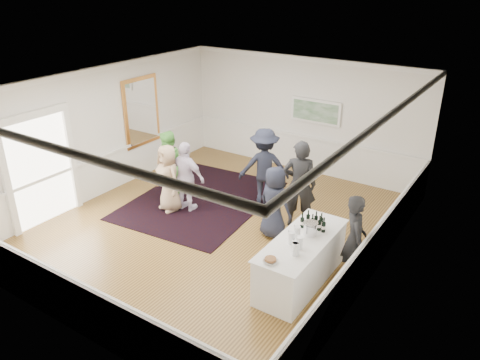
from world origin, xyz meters
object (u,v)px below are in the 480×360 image
Objects in this scene: ice_bucket at (310,229)px; nut_bowl at (270,260)px; guest_lilac at (186,177)px; guest_green at (168,166)px; serving_table at (301,261)px; bartender at (354,239)px; guest_dark_a at (264,166)px; guest_navy at (275,203)px; guest_tan at (168,178)px; guest_dark_b at (299,184)px.

ice_bucket reaches higher than nut_bowl.
guest_green is at bearing -16.94° from guest_lilac.
ice_bucket is at bearing 78.57° from serving_table.
bartender is 3.53m from guest_dark_a.
guest_navy reaches higher than ice_bucket.
guest_dark_a is at bearing 135.64° from ice_bucket.
guest_tan is 2.30m from guest_dark_a.
guest_dark_b reaches higher than bartender.
guest_navy is at bearing 179.77° from guest_lilac.
bartender is 1.06× the size of guest_tan.
nut_bowl is (-0.11, -0.94, 0.49)m from serving_table.
guest_navy is 2.38m from nut_bowl.
guest_tan is at bearing 154.55° from nut_bowl.
guest_tan is 0.81× the size of guest_dark_b.
guest_green is (-4.29, 1.29, 0.42)m from serving_table.
guest_tan is 0.42m from guest_lilac.
serving_table is 3.73m from guest_lilac.
ice_bucket is (-0.70, -0.36, 0.16)m from bartender.
nut_bowl is at bearing 50.80° from guest_green.
guest_lilac is 0.84× the size of guest_dark_b.
guest_navy is (1.02, -1.28, -0.15)m from guest_dark_a.
nut_bowl reaches higher than serving_table.
guest_navy is 6.66× the size of nut_bowl.
bartender is 0.86× the size of guest_dark_b.
bartender is 1.74m from nut_bowl.
guest_dark_a is 3.20m from ice_bucket.
guest_lilac is 2.66m from guest_dark_b.
guest_dark_a reaches higher than guest_navy.
bartender reaches higher than guest_navy.
guest_tan is 0.86× the size of guest_dark_a.
guest_tan is (-4.65, 0.29, -0.05)m from bartender.
bartender is 1.02× the size of guest_lilac.
ice_bucket is 1.08× the size of nut_bowl.
guest_navy is at bearing 24.47° from guest_tan.
serving_table is 1.73m from guest_navy.
guest_dark_b is at bearing 120.43° from guest_dark_a.
nut_bowl is at bearing -97.81° from ice_bucket.
ice_bucket is (3.94, -0.65, 0.21)m from guest_tan.
guest_tan is 6.27× the size of ice_bucket.
ice_bucket is at bearing 84.06° from bartender.
guest_dark_b reaches higher than ice_bucket.
ice_bucket is 1.17m from nut_bowl.
guest_lilac is at bearing 11.83° from guest_dark_a.
nut_bowl is (-0.86, -1.51, 0.08)m from bartender.
nut_bowl is (2.13, -3.39, 0.00)m from guest_dark_a.
bartender is (0.75, 0.57, 0.41)m from serving_table.
guest_green is 3.07m from guest_navy.
bartender reaches higher than guest_lilac.
guest_dark_b reaches higher than nut_bowl.
guest_green is 0.93× the size of guest_dark_a.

